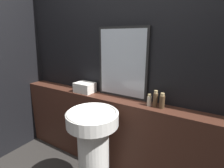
{
  "coord_description": "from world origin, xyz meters",
  "views": [
    {
      "loc": [
        0.93,
        -0.36,
        1.57
      ],
      "look_at": [
        0.02,
        1.1,
        1.1
      ],
      "focal_mm": 28.0,
      "sensor_mm": 36.0,
      "label": 1
    }
  ],
  "objects_px": {
    "towel_stack": "(85,87)",
    "conditioner_bottle": "(155,99)",
    "mirror": "(122,63)",
    "shampoo_bottle": "(149,100)",
    "pedestal_sink": "(93,148)",
    "lotion_bottle": "(162,101)"
  },
  "relations": [
    {
      "from": "towel_stack",
      "to": "conditioner_bottle",
      "type": "xyz_separation_m",
      "value": [
        0.89,
        0.0,
        0.02
      ]
    },
    {
      "from": "towel_stack",
      "to": "conditioner_bottle",
      "type": "distance_m",
      "value": 0.89
    },
    {
      "from": "mirror",
      "to": "conditioner_bottle",
      "type": "xyz_separation_m",
      "value": [
        0.42,
        -0.09,
        -0.31
      ]
    },
    {
      "from": "mirror",
      "to": "conditioner_bottle",
      "type": "bearing_deg",
      "value": -12.54
    },
    {
      "from": "conditioner_bottle",
      "to": "mirror",
      "type": "bearing_deg",
      "value": 167.46
    },
    {
      "from": "shampoo_bottle",
      "to": "towel_stack",
      "type": "bearing_deg",
      "value": -180.0
    },
    {
      "from": "pedestal_sink",
      "to": "shampoo_bottle",
      "type": "relative_size",
      "value": 7.73
    },
    {
      "from": "mirror",
      "to": "shampoo_bottle",
      "type": "relative_size",
      "value": 6.42
    },
    {
      "from": "pedestal_sink",
      "to": "lotion_bottle",
      "type": "distance_m",
      "value": 0.79
    },
    {
      "from": "pedestal_sink",
      "to": "mirror",
      "type": "distance_m",
      "value": 0.92
    },
    {
      "from": "towel_stack",
      "to": "shampoo_bottle",
      "type": "relative_size",
      "value": 1.94
    },
    {
      "from": "pedestal_sink",
      "to": "shampoo_bottle",
      "type": "bearing_deg",
      "value": 50.94
    },
    {
      "from": "shampoo_bottle",
      "to": "lotion_bottle",
      "type": "height_order",
      "value": "lotion_bottle"
    },
    {
      "from": "shampoo_bottle",
      "to": "lotion_bottle",
      "type": "distance_m",
      "value": 0.13
    },
    {
      "from": "towel_stack",
      "to": "lotion_bottle",
      "type": "height_order",
      "value": "lotion_bottle"
    },
    {
      "from": "mirror",
      "to": "conditioner_bottle",
      "type": "height_order",
      "value": "mirror"
    },
    {
      "from": "mirror",
      "to": "towel_stack",
      "type": "height_order",
      "value": "mirror"
    },
    {
      "from": "pedestal_sink",
      "to": "shampoo_bottle",
      "type": "height_order",
      "value": "shampoo_bottle"
    },
    {
      "from": "towel_stack",
      "to": "shampoo_bottle",
      "type": "height_order",
      "value": "same"
    },
    {
      "from": "pedestal_sink",
      "to": "conditioner_bottle",
      "type": "xyz_separation_m",
      "value": [
        0.43,
        0.45,
        0.44
      ]
    },
    {
      "from": "pedestal_sink",
      "to": "towel_stack",
      "type": "bearing_deg",
      "value": 136.0
    },
    {
      "from": "shampoo_bottle",
      "to": "pedestal_sink",
      "type": "bearing_deg",
      "value": -129.06
    }
  ]
}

